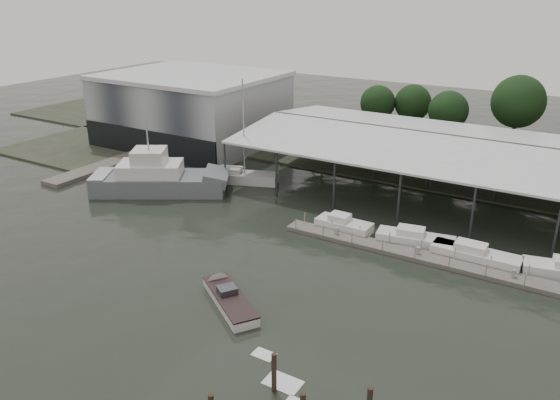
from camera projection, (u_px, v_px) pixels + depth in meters
The scene contains 13 objects.
ground at pixel (224, 265), 47.51m from camera, with size 200.00×200.00×0.00m, color black.
land_strip_far at pixel (393, 149), 80.92m from camera, with size 140.00×30.00×0.30m.
land_strip_west at pixel (138, 131), 90.59m from camera, with size 20.00×40.00×0.30m.
storage_warehouse at pixel (192, 108), 82.87m from camera, with size 24.50×20.50×10.50m.
covered_boat_shed at pixel (502, 148), 59.38m from camera, with size 58.24×24.00×6.96m.
trawler_dock at pixel (106, 165), 72.98m from camera, with size 3.00×18.00×0.50m.
floating_dock at pixel (429, 258), 48.19m from camera, with size 28.00×2.00×1.40m.
grey_trawler at pixel (160, 179), 63.73m from camera, with size 16.11×12.46×8.84m.
white_sailboat at pixel (240, 177), 67.27m from camera, with size 9.29×5.55×12.89m.
speedboat_underway at pixel (227, 296), 41.96m from camera, with size 16.52×11.66×2.00m.
moored_cruiser_0 at pixel (343, 225), 53.94m from camera, with size 5.59×2.36×1.70m.
moored_cruiser_1 at pixel (415, 239), 50.92m from camera, with size 7.38×3.30×1.70m.
moored_cruiser_2 at pixel (475, 255), 47.91m from camera, with size 7.59×2.31×1.70m.
Camera 1 is at (25.92, -33.55, 22.70)m, focal length 35.00 mm.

